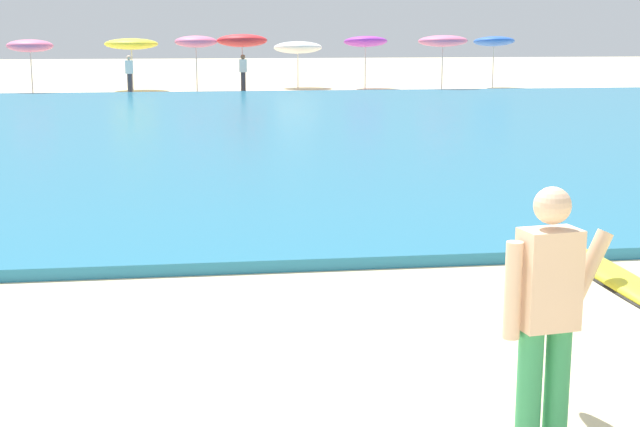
{
  "coord_description": "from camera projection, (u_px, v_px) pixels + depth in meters",
  "views": [
    {
      "loc": [
        0.17,
        -4.69,
        2.62
      ],
      "look_at": [
        1.22,
        2.72,
        1.1
      ],
      "focal_mm": 51.18,
      "sensor_mm": 36.0,
      "label": 1
    }
  ],
  "objects": [
    {
      "name": "beach_umbrella_8",
      "position": [
        494.0,
        41.0,
        41.19
      ],
      "size": [
        1.85,
        1.88,
        2.38
      ],
      "color": "beige",
      "rests_on": "ground"
    },
    {
      "name": "beach_umbrella_5",
      "position": [
        298.0,
        48.0,
        41.06
      ],
      "size": [
        2.18,
        2.2,
        2.14
      ],
      "color": "beige",
      "rests_on": "ground"
    },
    {
      "name": "beachgoer_near_row_left",
      "position": [
        243.0,
        72.0,
        38.35
      ],
      "size": [
        0.32,
        0.2,
        1.58
      ],
      "color": "#383842",
      "rests_on": "ground"
    },
    {
      "name": "beach_umbrella_6",
      "position": [
        365.0,
        42.0,
        40.59
      ],
      "size": [
        1.94,
        1.98,
        2.4
      ],
      "color": "beige",
      "rests_on": "ground"
    },
    {
      "name": "beachgoer_near_row_mid",
      "position": [
        129.0,
        74.0,
        37.1
      ],
      "size": [
        0.32,
        0.2,
        1.58
      ],
      "color": "#383842",
      "rests_on": "ground"
    },
    {
      "name": "beach_umbrella_7",
      "position": [
        443.0,
        41.0,
        39.1
      ],
      "size": [
        2.12,
        2.14,
        2.41
      ],
      "color": "beige",
      "rests_on": "ground"
    },
    {
      "name": "beach_umbrella_1",
      "position": [
        30.0,
        46.0,
        36.81
      ],
      "size": [
        1.84,
        1.86,
        2.25
      ],
      "color": "beige",
      "rests_on": "ground"
    },
    {
      "name": "surfer_with_board",
      "position": [
        579.0,
        302.0,
        5.42
      ],
      "size": [
        1.07,
        2.32,
        1.73
      ],
      "color": "#338E56",
      "rests_on": "ground"
    },
    {
      "name": "beach_umbrella_3",
      "position": [
        196.0,
        42.0,
        38.24
      ],
      "size": [
        1.78,
        1.8,
        2.38
      ],
      "color": "beige",
      "rests_on": "ground"
    },
    {
      "name": "beach_umbrella_2",
      "position": [
        131.0,
        44.0,
        39.3
      ],
      "size": [
        2.29,
        2.31,
        2.27
      ],
      "color": "beige",
      "rests_on": "ground"
    },
    {
      "name": "sea",
      "position": [
        185.0,
        130.0,
        23.4
      ],
      "size": [
        120.0,
        28.0,
        0.14
      ],
      "primitive_type": "cube",
      "color": "teal",
      "rests_on": "ground"
    },
    {
      "name": "beach_umbrella_4",
      "position": [
        242.0,
        41.0,
        38.74
      ],
      "size": [
        2.15,
        2.18,
        2.49
      ],
      "color": "beige",
      "rests_on": "ground"
    }
  ]
}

